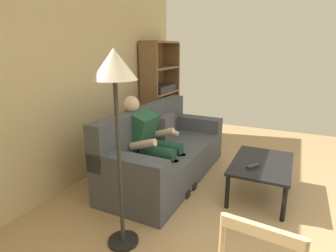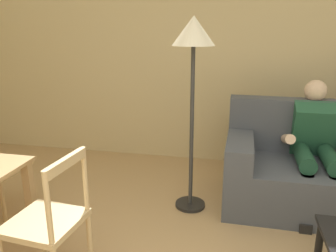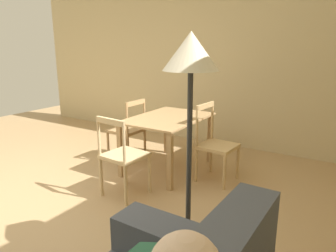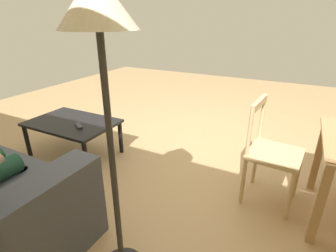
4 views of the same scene
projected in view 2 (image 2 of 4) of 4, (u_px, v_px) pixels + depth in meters
name	position (u px, v px, depth m)	size (l,w,h in m)	color
wall_back	(222.00, 53.00, 4.01)	(6.60, 0.12, 2.68)	#D1BC8C
person_lounging	(315.00, 143.00, 3.11)	(0.60, 0.96, 1.15)	#23563D
dining_chair_facing_couch	(49.00, 223.00, 2.09)	(0.46, 0.46, 0.92)	#D1B27F
floor_lamp	(193.00, 50.00, 2.80)	(0.36, 0.36, 1.73)	black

